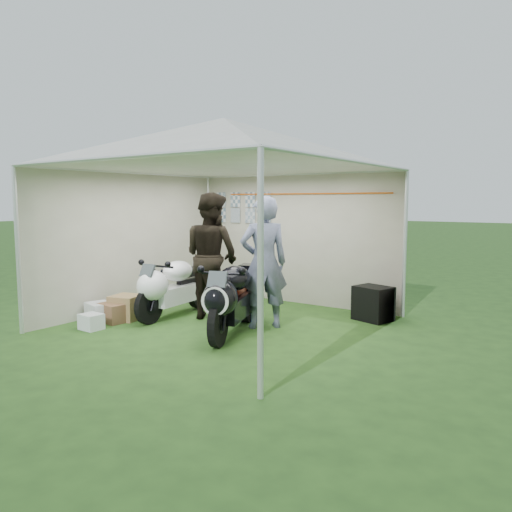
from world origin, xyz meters
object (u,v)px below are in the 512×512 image
object	(u,v)px
person_blue_jacket	(264,263)
crate_1	(126,307)
crate_2	(91,322)
crate_3	(113,313)
equipment_box	(373,303)
crate_0	(100,312)
person_dark_jacket	(211,256)
motorcycle_black	(231,296)
motorcycle_white	(172,285)
paddock_stand	(248,311)
canopy_tent	(225,148)

from	to	relation	value
person_blue_jacket	crate_1	size ratio (longest dim) A/B	4.50
crate_2	crate_3	xyz separation A→B (m)	(-0.10, 0.46, 0.03)
equipment_box	crate_0	size ratio (longest dim) A/B	1.24
person_dark_jacket	person_blue_jacket	distance (m)	0.99
equipment_box	crate_1	bearing A→B (deg)	-146.02
crate_1	crate_2	world-z (taller)	crate_1
motorcycle_black	crate_0	size ratio (longest dim) A/B	4.41
motorcycle_white	crate_1	xyz separation A→B (m)	(-0.46, -0.53, -0.32)
crate_0	crate_3	size ratio (longest dim) A/B	1.00
motorcycle_black	paddock_stand	distance (m)	0.97
motorcycle_black	person_dark_jacket	world-z (taller)	person_dark_jacket
canopy_tent	crate_1	bearing A→B (deg)	-155.94
person_dark_jacket	crate_2	bearing A→B (deg)	64.12
canopy_tent	crate_0	xyz separation A→B (m)	(-1.70, -0.96, -2.43)
crate_1	motorcycle_black	bearing A→B (deg)	6.26
crate_2	person_dark_jacket	bearing A→B (deg)	57.88
paddock_stand	crate_1	world-z (taller)	crate_1
person_dark_jacket	crate_2	xyz separation A→B (m)	(-0.96, -1.53, -0.87)
person_dark_jacket	crate_0	size ratio (longest dim) A/B	4.61
crate_1	motorcycle_white	bearing A→B (deg)	49.05
canopy_tent	crate_3	xyz separation A→B (m)	(-1.49, -0.88, -2.43)
motorcycle_black	crate_3	xyz separation A→B (m)	(-1.93, -0.44, -0.39)
motorcycle_white	equipment_box	xyz separation A→B (m)	(2.69, 1.59, -0.24)
crate_1	crate_0	bearing A→B (deg)	-128.39
crate_2	paddock_stand	bearing A→B (deg)	48.91
crate_0	crate_1	distance (m)	0.40
equipment_box	crate_1	size ratio (longest dim) A/B	1.25
motorcycle_white	person_dark_jacket	size ratio (longest dim) A/B	0.94
person_blue_jacket	crate_0	bearing A→B (deg)	-20.47
person_dark_jacket	crate_3	bearing A→B (deg)	51.50
motorcycle_white	person_blue_jacket	bearing A→B (deg)	4.78
motorcycle_white	person_blue_jacket	size ratio (longest dim) A/B	0.97
canopy_tent	paddock_stand	xyz separation A→B (m)	(0.12, 0.39, -2.43)
paddock_stand	crate_3	world-z (taller)	paddock_stand
crate_3	crate_1	bearing A→B (deg)	80.96
crate_1	crate_3	size ratio (longest dim) A/B	0.99
crate_1	canopy_tent	bearing A→B (deg)	24.06
paddock_stand	person_blue_jacket	distance (m)	0.94
canopy_tent	paddock_stand	world-z (taller)	canopy_tent
crate_2	canopy_tent	bearing A→B (deg)	44.02
person_blue_jacket	crate_2	distance (m)	2.61
person_blue_jacket	crate_0	xyz separation A→B (m)	(-2.26, -1.12, -0.81)
canopy_tent	motorcycle_white	distance (m)	2.30
motorcycle_white	motorcycle_black	size ratio (longest dim) A/B	0.98
paddock_stand	person_dark_jacket	size ratio (longest dim) A/B	0.20
equipment_box	crate_2	xyz separation A→B (m)	(-3.09, -2.82, -0.15)
person_dark_jacket	crate_0	bearing A→B (deg)	48.30
canopy_tent	person_blue_jacket	bearing A→B (deg)	16.14
paddock_stand	person_blue_jacket	world-z (taller)	person_blue_jacket
person_blue_jacket	crate_1	xyz separation A→B (m)	(-2.01, -0.81, -0.76)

